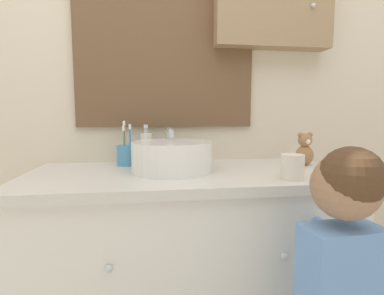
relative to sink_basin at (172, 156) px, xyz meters
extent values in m
cube|color=beige|center=(0.06, 0.30, 0.34)|extent=(3.20, 0.06, 2.50)
cube|color=brown|center=(-0.01, 0.26, 0.57)|extent=(0.82, 0.02, 0.94)
cube|color=#B2C1CC|center=(-0.01, 0.26, 0.57)|extent=(0.76, 0.01, 0.88)
sphere|color=silver|center=(0.66, 0.16, 0.65)|extent=(0.02, 0.02, 0.02)
cube|color=silver|center=(0.06, -0.01, -0.50)|extent=(1.21, 0.53, 0.81)
cube|color=beige|center=(0.06, -0.01, -0.08)|extent=(1.25, 0.57, 0.03)
sphere|color=silver|center=(-0.22, -0.29, -0.30)|extent=(0.02, 0.02, 0.02)
sphere|color=silver|center=(0.34, -0.29, -0.30)|extent=(0.02, 0.02, 0.02)
cylinder|color=white|center=(0.00, 0.00, 0.00)|extent=(0.32, 0.32, 0.12)
cylinder|color=silver|center=(0.00, 0.00, 0.05)|extent=(0.26, 0.26, 0.01)
cylinder|color=silver|center=(0.00, 0.18, 0.02)|extent=(0.02, 0.02, 0.15)
cylinder|color=silver|center=(0.00, 0.11, 0.09)|extent=(0.02, 0.14, 0.02)
cylinder|color=silver|center=(0.00, 0.04, 0.08)|extent=(0.02, 0.02, 0.02)
sphere|color=white|center=(0.09, 0.18, -0.03)|extent=(0.05, 0.05, 0.05)
cylinder|color=#4C93C6|center=(-0.19, 0.16, -0.02)|extent=(0.08, 0.08, 0.09)
cylinder|color=#3884DB|center=(-0.17, 0.15, 0.03)|extent=(0.01, 0.01, 0.17)
cube|color=white|center=(-0.17, 0.15, 0.11)|extent=(0.01, 0.02, 0.02)
cylinder|color=#D6423D|center=(-0.20, 0.17, 0.04)|extent=(0.01, 0.01, 0.18)
cube|color=white|center=(-0.20, 0.17, 0.12)|extent=(0.01, 0.02, 0.02)
cylinder|color=#47B26B|center=(-0.20, 0.15, 0.03)|extent=(0.01, 0.01, 0.16)
cube|color=white|center=(-0.20, 0.15, 0.10)|extent=(0.01, 0.02, 0.02)
cylinder|color=white|center=(-0.10, 0.17, 0.01)|extent=(0.05, 0.05, 0.14)
cylinder|color=silver|center=(-0.10, 0.17, 0.09)|extent=(0.02, 0.02, 0.02)
cube|color=silver|center=(-0.10, 0.16, 0.11)|extent=(0.02, 0.03, 0.02)
sphere|color=#997051|center=(0.40, -0.49, -0.02)|extent=(0.17, 0.17, 0.17)
sphere|color=#4C331E|center=(0.40, -0.50, 0.01)|extent=(0.16, 0.16, 0.16)
cylinder|color=#6693D1|center=(0.46, -0.28, -0.20)|extent=(0.07, 0.31, 0.04)
cylinder|color=#3884DB|center=(0.44, -0.12, -0.16)|extent=(0.01, 0.05, 0.12)
ellipsoid|color=#9E7047|center=(0.59, 0.06, -0.02)|extent=(0.08, 0.06, 0.09)
sphere|color=#9E7047|center=(0.59, 0.06, 0.05)|extent=(0.06, 0.06, 0.06)
sphere|color=#9E7047|center=(0.56, 0.06, 0.07)|extent=(0.02, 0.02, 0.02)
sphere|color=#9E7047|center=(0.61, 0.06, 0.07)|extent=(0.02, 0.02, 0.02)
sphere|color=silver|center=(0.59, 0.03, 0.05)|extent=(0.02, 0.02, 0.02)
cylinder|color=silver|center=(0.40, -0.21, -0.02)|extent=(0.08, 0.08, 0.09)
camera|label=1|loc=(-0.09, -1.17, 0.16)|focal=28.00mm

